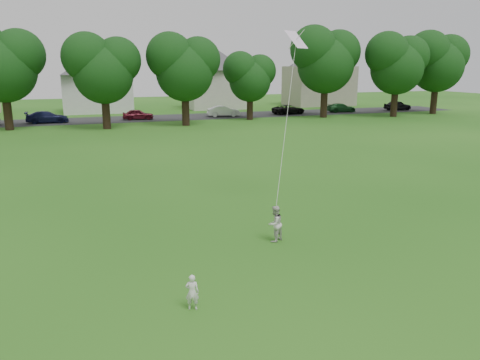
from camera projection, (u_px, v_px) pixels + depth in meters
name	position (u px, v px, depth m)	size (l,w,h in m)	color
ground	(205.00, 283.00, 12.78)	(160.00, 160.00, 0.00)	#1F5714
street	(104.00, 120.00, 51.23)	(90.00, 7.00, 0.01)	#2D2D30
toddler	(192.00, 292.00, 11.30)	(0.33, 0.22, 0.91)	silver
older_boy	(275.00, 224.00, 15.68)	(0.60, 0.47, 1.24)	silver
kite	(287.00, 120.00, 17.11)	(1.85, 2.48, 7.51)	white
tree_row	(166.00, 61.00, 45.99)	(81.98, 8.58, 10.45)	black
parked_cars	(140.00, 114.00, 51.42)	(71.30, 2.26, 1.27)	black
house_row	(101.00, 73.00, 59.43)	(77.53, 13.73, 10.42)	silver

